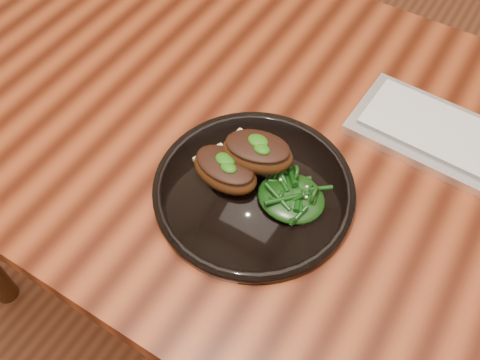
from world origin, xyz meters
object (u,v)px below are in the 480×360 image
at_px(desk, 331,187).
at_px(lamb_chop_front, 225,170).
at_px(plate, 254,189).
at_px(greens_heap, 292,195).

xyz_separation_m(desk, lamb_chop_front, (-0.12, -0.14, 0.12)).
height_order(plate, greens_heap, greens_heap).
height_order(desk, lamb_chop_front, lamb_chop_front).
xyz_separation_m(lamb_chop_front, greens_heap, (0.10, 0.02, -0.01)).
distance_m(lamb_chop_front, greens_heap, 0.10).
bearing_deg(greens_heap, plate, -174.81).
bearing_deg(greens_heap, lamb_chop_front, -171.24).
relative_size(plate, lamb_chop_front, 2.63).
bearing_deg(desk, lamb_chop_front, -131.09).
bearing_deg(lamb_chop_front, greens_heap, 8.76).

